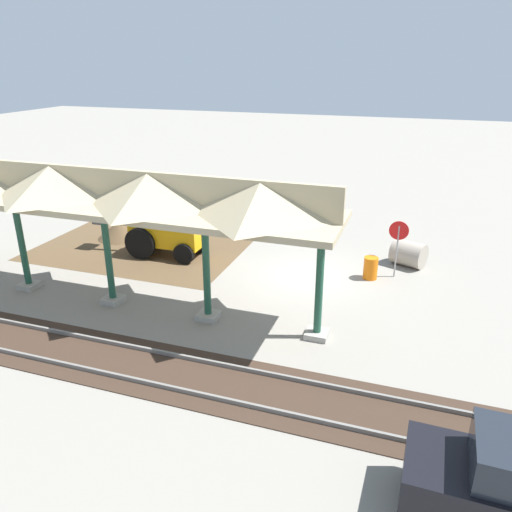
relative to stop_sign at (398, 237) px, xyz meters
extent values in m
plane|color=gray|center=(3.29, 1.16, -1.69)|extent=(120.00, 120.00, 0.00)
cube|color=brown|center=(11.41, 0.17, -1.68)|extent=(9.35, 7.00, 0.01)
cube|color=#9E998E|center=(1.94, 5.60, -1.59)|extent=(0.70, 0.70, 0.20)
cylinder|color=#1E4C38|center=(1.94, 5.60, 0.11)|extent=(0.24, 0.24, 3.60)
cube|color=#9E998E|center=(5.69, 5.60, -1.59)|extent=(0.70, 0.70, 0.20)
cylinder|color=#1E4C38|center=(5.69, 5.60, 0.11)|extent=(0.24, 0.24, 3.60)
cube|color=#9E998E|center=(9.43, 5.60, -1.59)|extent=(0.70, 0.70, 0.20)
cylinder|color=#1E4C38|center=(9.43, 5.60, 0.11)|extent=(0.24, 0.24, 3.60)
cube|color=#9E998E|center=(13.17, 5.60, -1.59)|extent=(0.70, 0.70, 0.20)
cylinder|color=#1E4C38|center=(13.17, 5.60, 0.11)|extent=(0.24, 0.24, 3.60)
cube|color=tan|center=(9.43, 5.60, 2.01)|extent=(16.17, 3.20, 0.20)
cube|color=tan|center=(9.43, 5.60, 2.66)|extent=(16.17, 0.20, 1.10)
pyramid|color=tan|center=(3.82, 5.60, 2.66)|extent=(3.37, 3.20, 1.10)
pyramid|color=tan|center=(7.56, 5.60, 2.66)|extent=(3.37, 3.20, 1.10)
pyramid|color=tan|center=(11.30, 5.60, 2.66)|extent=(3.37, 3.20, 1.10)
cube|color=slate|center=(3.29, 8.11, -1.61)|extent=(60.00, 0.08, 0.15)
cube|color=slate|center=(3.29, 9.54, -1.61)|extent=(60.00, 0.08, 0.15)
cube|color=#38281E|center=(3.29, 8.82, -1.67)|extent=(60.00, 2.58, 0.03)
cylinder|color=gray|center=(0.00, 0.00, -0.61)|extent=(0.06, 0.06, 2.15)
cylinder|color=red|center=(0.00, 0.00, 0.27)|extent=(0.76, 0.05, 0.76)
cube|color=orange|center=(9.73, 0.82, -0.72)|extent=(3.21, 1.33, 0.90)
cube|color=#1E262D|center=(9.93, 0.82, 0.43)|extent=(1.31, 1.18, 1.40)
cube|color=orange|center=(8.71, 0.81, -0.02)|extent=(1.16, 1.10, 0.50)
cylinder|color=black|center=(10.70, 0.11, -0.99)|extent=(1.40, 0.32, 1.40)
cylinder|color=black|center=(10.69, 1.54, -0.99)|extent=(1.40, 0.32, 1.40)
cylinder|color=black|center=(8.65, 0.16, -1.24)|extent=(0.90, 0.31, 0.90)
cylinder|color=black|center=(8.64, 1.46, -1.24)|extent=(0.90, 0.31, 0.90)
cylinder|color=orange|center=(11.79, 0.84, 0.39)|extent=(1.07, 0.19, 1.41)
cylinder|color=orange|center=(12.63, 0.85, 0.38)|extent=(0.91, 0.17, 1.41)
cube|color=#47474C|center=(13.02, 0.85, -0.28)|extent=(0.61, 0.81, 0.40)
cone|color=brown|center=(13.09, -0.48, -1.69)|extent=(4.32, 4.32, 1.75)
cylinder|color=#9E9384|center=(-0.44, -1.39, -1.16)|extent=(1.61, 1.47, 1.06)
cylinder|color=black|center=(0.16, -1.63, -1.16)|extent=(0.28, 0.65, 0.69)
cylinder|color=black|center=(-1.69, 10.44, -1.39)|extent=(0.60, 0.21, 0.60)
cylinder|color=orange|center=(0.91, 0.49, -1.24)|extent=(0.56, 0.56, 0.90)
camera|label=1|loc=(-0.66, 19.20, 6.55)|focal=35.00mm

